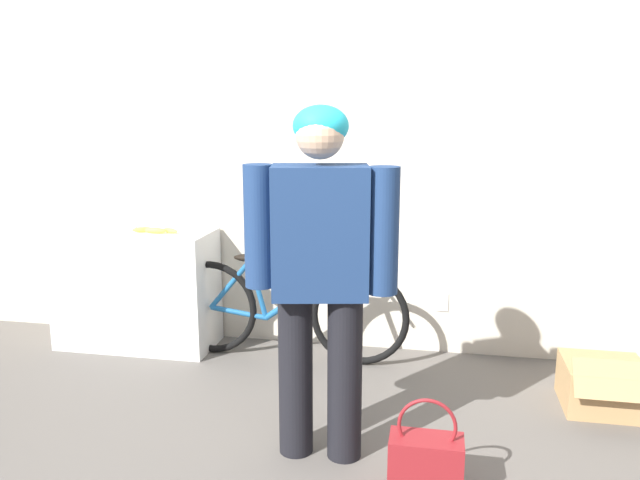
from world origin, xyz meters
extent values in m
cube|color=beige|center=(0.00, 2.25, 1.30)|extent=(8.00, 0.06, 2.60)
cube|color=white|center=(0.55, 2.22, 0.35)|extent=(0.08, 0.01, 0.12)
cube|color=white|center=(-1.52, 1.97, 0.40)|extent=(1.06, 0.46, 0.81)
cylinder|color=black|center=(-0.13, 0.82, 0.39)|extent=(0.16, 0.16, 0.79)
cylinder|color=black|center=(0.10, 0.82, 0.39)|extent=(0.16, 0.16, 0.79)
cube|color=navy|center=(-0.01, 0.82, 1.08)|extent=(0.46, 0.32, 0.59)
cylinder|color=navy|center=(-0.29, 0.82, 1.10)|extent=(0.14, 0.14, 0.56)
cylinder|color=navy|center=(0.27, 0.82, 1.10)|extent=(0.14, 0.14, 0.56)
sphere|color=#DBB28E|center=(-0.01, 0.82, 1.51)|extent=(0.21, 0.21, 0.21)
ellipsoid|color=#23B7CC|center=(-0.01, 0.84, 1.54)|extent=(0.24, 0.22, 0.18)
torus|color=black|center=(-0.96, 1.93, 0.32)|extent=(0.63, 0.06, 0.63)
torus|color=black|center=(0.04, 1.91, 0.32)|extent=(0.63, 0.06, 0.63)
cylinder|color=#1E609E|center=(-0.77, 1.92, 0.29)|extent=(0.38, 0.04, 0.08)
cylinder|color=#1E609E|center=(-0.82, 1.92, 0.48)|extent=(0.31, 0.04, 0.35)
cylinder|color=#1E609E|center=(-0.63, 1.92, 0.46)|extent=(0.13, 0.04, 0.39)
cylinder|color=#1E609E|center=(-0.33, 1.91, 0.45)|extent=(0.52, 0.05, 0.40)
cylinder|color=#1E609E|center=(-0.38, 1.91, 0.64)|extent=(0.60, 0.05, 0.05)
cylinder|color=#1E609E|center=(-0.02, 1.91, 0.48)|extent=(0.15, 0.04, 0.33)
cylinder|color=#1E609E|center=(-0.06, 1.91, 0.66)|extent=(0.07, 0.04, 0.08)
cylinder|color=#1E609E|center=(-0.04, 1.91, 0.69)|extent=(0.03, 0.46, 0.02)
ellipsoid|color=black|center=(-0.68, 1.92, 0.67)|extent=(0.22, 0.08, 0.05)
ellipsoid|color=#EAD64C|center=(-1.33, 1.92, 0.83)|extent=(0.15, 0.04, 0.04)
ellipsoid|color=#EAD64C|center=(-1.43, 1.94, 0.83)|extent=(0.14, 0.09, 0.03)
ellipsoid|color=#EAD64C|center=(-1.24, 1.94, 0.83)|extent=(0.14, 0.09, 0.03)
sphere|color=brown|center=(-1.48, 1.95, 0.83)|extent=(0.02, 0.02, 0.02)
cube|color=maroon|center=(0.49, 0.59, 0.13)|extent=(0.31, 0.16, 0.26)
torus|color=maroon|center=(0.49, 0.59, 0.31)|extent=(0.25, 0.02, 0.25)
cube|color=tan|center=(1.42, 1.57, 0.13)|extent=(0.42, 0.39, 0.26)
cube|color=tan|center=(1.42, 1.37, 0.25)|extent=(0.40, 0.14, 0.17)
camera|label=1|loc=(0.50, -1.84, 1.62)|focal=35.00mm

